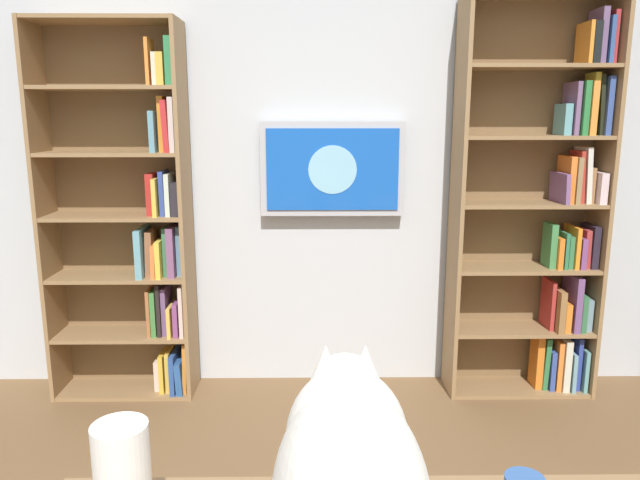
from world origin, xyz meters
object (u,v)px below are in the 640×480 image
object	(u,v)px
wall_mounted_tv	(332,169)
cat	(349,478)
bookshelf_right	(135,224)
paper_towel_roll	(123,478)
bookshelf_left	(545,213)

from	to	relation	value
wall_mounted_tv	cat	bearing A→B (deg)	88.90
bookshelf_right	cat	distance (m)	2.50
paper_towel_roll	wall_mounted_tv	bearing A→B (deg)	-102.10
bookshelf_left	bookshelf_right	bearing A→B (deg)	-0.04
bookshelf_right	cat	world-z (taller)	bookshelf_right
bookshelf_right	cat	xyz separation A→B (m)	(-1.04, 2.28, -0.04)
bookshelf_left	paper_towel_roll	bearing A→B (deg)	52.61
bookshelf_left	wall_mounted_tv	world-z (taller)	bookshelf_left
bookshelf_left	cat	size ratio (longest dim) A/B	3.33
paper_towel_roll	cat	bearing A→B (deg)	164.05
bookshelf_left	cat	bearing A→B (deg)	62.00
cat	bookshelf_left	bearing A→B (deg)	-118.00
bookshelf_left	cat	distance (m)	2.58
bookshelf_left	wall_mounted_tv	distance (m)	1.19
wall_mounted_tv	paper_towel_roll	size ratio (longest dim) A/B	3.54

